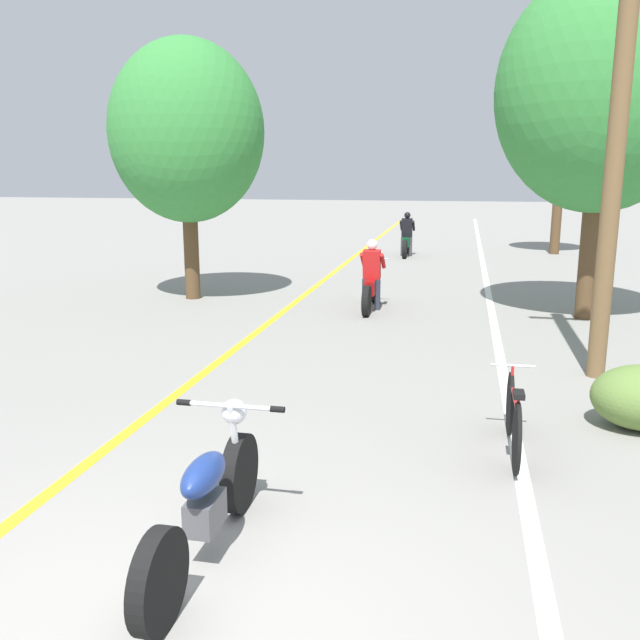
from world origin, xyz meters
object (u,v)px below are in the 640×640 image
object	(u,v)px
motorcycle_rider_far	(407,240)
bicycle_parked	(513,417)
roadside_tree_right_far	(564,123)
motorcycle_foreground	(207,501)
utility_pole	(620,103)
roadside_tree_right_near	(602,92)
roadside_tree_left	(187,132)
motorcycle_rider_lead	(372,283)

from	to	relation	value
motorcycle_rider_far	bicycle_parked	size ratio (longest dim) A/B	1.20
roadside_tree_right_far	motorcycle_foreground	bearing A→B (deg)	-103.53
utility_pole	roadside_tree_right_near	xyz separation A→B (m)	(0.44, 3.85, 0.53)
utility_pole	bicycle_parked	bearing A→B (deg)	-114.13
roadside_tree_left	roadside_tree_right_near	bearing A→B (deg)	-3.05
roadside_tree_right_far	bicycle_parked	bearing A→B (deg)	-98.11
utility_pole	motorcycle_rider_lead	size ratio (longest dim) A/B	3.49
bicycle_parked	roadside_tree_left	bearing A→B (deg)	131.41
motorcycle_foreground	motorcycle_rider_lead	size ratio (longest dim) A/B	1.09
motorcycle_rider_far	roadside_tree_right_near	bearing A→B (deg)	-65.44
motorcycle_rider_lead	motorcycle_rider_far	size ratio (longest dim) A/B	1.01
roadside_tree_right_near	motorcycle_rider_lead	distance (m)	5.38
bicycle_parked	roadside_tree_right_near	bearing A→B (deg)	75.60
roadside_tree_right_far	bicycle_parked	size ratio (longest dim) A/B	3.53
roadside_tree_left	motorcycle_rider_far	distance (m)	9.81
utility_pole	bicycle_parked	world-z (taller)	utility_pole
roadside_tree_right_near	motorcycle_rider_far	distance (m)	10.42
roadside_tree_right_near	roadside_tree_left	xyz separation A→B (m)	(-8.01, 0.43, -0.58)
roadside_tree_right_far	roadside_tree_left	size ratio (longest dim) A/B	1.07
utility_pole	roadside_tree_right_near	world-z (taller)	utility_pole
utility_pole	roadside_tree_right_far	bearing A→B (deg)	85.34
motorcycle_rider_lead	motorcycle_rider_far	bearing A→B (deg)	90.25
utility_pole	motorcycle_rider_far	bearing A→B (deg)	105.89
roadside_tree_right_near	roadside_tree_left	distance (m)	8.04
roadside_tree_right_far	bicycle_parked	xyz separation A→B (m)	(-2.45, -17.19, -3.86)
roadside_tree_right_far	motorcycle_foreground	xyz separation A→B (m)	(-4.71, -19.58, -3.78)
roadside_tree_right_near	motorcycle_rider_lead	xyz separation A→B (m)	(-4.03, 0.05, -3.56)
roadside_tree_right_near	motorcycle_rider_far	bearing A→B (deg)	114.56
roadside_tree_left	bicycle_parked	world-z (taller)	roadside_tree_left
motorcycle_foreground	motorcycle_rider_lead	bearing A→B (deg)	90.31
roadside_tree_left	motorcycle_rider_lead	size ratio (longest dim) A/B	2.71
roadside_tree_left	motorcycle_rider_far	bearing A→B (deg)	65.12
roadside_tree_right_near	motorcycle_rider_lead	bearing A→B (deg)	179.32
roadside_tree_right_near	bicycle_parked	world-z (taller)	roadside_tree_right_near
roadside_tree_right_far	motorcycle_rider_far	distance (m)	6.26
roadside_tree_right_far	motorcycle_rider_lead	bearing A→B (deg)	-114.52
utility_pole	roadside_tree_right_far	xyz separation A→B (m)	(1.17, 14.33, 0.66)
roadside_tree_left	motorcycle_foreground	xyz separation A→B (m)	(4.02, -9.52, -3.07)
roadside_tree_left	motorcycle_foreground	size ratio (longest dim) A/B	2.49
bicycle_parked	motorcycle_rider_far	bearing A→B (deg)	98.57
motorcycle_foreground	bicycle_parked	bearing A→B (deg)	46.54
roadside_tree_right_near	roadside_tree_right_far	distance (m)	10.51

